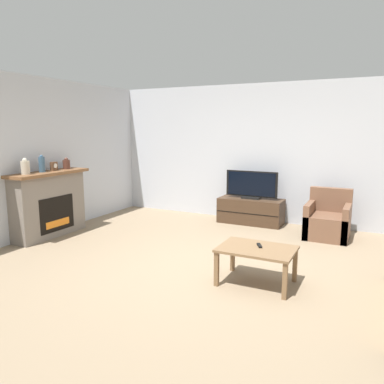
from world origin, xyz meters
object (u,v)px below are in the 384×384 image
at_px(mantel_vase_centre_left, 42,164).
at_px(mantel_clock, 54,166).
at_px(coffee_table, 257,253).
at_px(mantel_vase_left, 25,167).
at_px(tv, 251,186).
at_px(fireplace, 49,203).
at_px(armchair, 328,221).
at_px(tv_stand, 251,211).
at_px(mantel_vase_right, 66,164).
at_px(remote, 259,245).

bearing_deg(mantel_vase_centre_left, mantel_clock, 89.83).
relative_size(mantel_vase_centre_left, coffee_table, 0.33).
relative_size(mantel_vase_left, mantel_vase_centre_left, 0.90).
bearing_deg(tv, mantel_clock, -141.55).
bearing_deg(mantel_clock, tv, 38.45).
relative_size(fireplace, armchair, 1.78).
xyz_separation_m(mantel_vase_centre_left, tv_stand, (2.82, 2.50, -1.01)).
xyz_separation_m(mantel_clock, armchair, (4.29, 1.91, -0.92)).
relative_size(tv_stand, tv, 1.21).
relative_size(mantel_vase_left, tv_stand, 0.21).
relative_size(fireplace, tv_stand, 1.18).
bearing_deg(fireplace, armchair, 25.51).
bearing_deg(mantel_vase_right, mantel_vase_centre_left, -90.00).
xyz_separation_m(mantel_vase_right, remote, (3.78, -0.75, -0.76)).
xyz_separation_m(mantel_vase_centre_left, tv, (2.82, 2.49, -0.52)).
relative_size(mantel_vase_left, coffee_table, 0.30).
bearing_deg(remote, armchair, 50.27).
height_order(mantel_clock, remote, mantel_clock).
bearing_deg(coffee_table, tv, 109.00).
bearing_deg(mantel_vase_right, fireplace, -92.21).
bearing_deg(fireplace, tv, 40.04).
bearing_deg(armchair, tv, 167.32).
bearing_deg(mantel_vase_right, mantel_clock, -89.85).
bearing_deg(mantel_vase_left, coffee_table, 0.90).
xyz_separation_m(mantel_vase_centre_left, remote, (3.78, -0.20, -0.80)).
height_order(mantel_vase_left, tv_stand, mantel_vase_left).
distance_m(mantel_vase_centre_left, armchair, 4.90).
xyz_separation_m(mantel_vase_centre_left, armchair, (4.29, 2.16, -0.98)).
height_order(fireplace, mantel_clock, mantel_clock).
xyz_separation_m(tv, armchair, (1.47, -0.33, -0.47)).
bearing_deg(armchair, mantel_vase_centre_left, -153.23).
distance_m(fireplace, mantel_vase_centre_left, 0.70).
xyz_separation_m(mantel_vase_left, mantel_vase_centre_left, (0.00, 0.33, 0.02)).
relative_size(mantel_clock, coffee_table, 0.17).
bearing_deg(mantel_vase_centre_left, armchair, 26.77).
xyz_separation_m(fireplace, mantel_vase_left, (0.02, -0.44, 0.67)).
height_order(fireplace, armchair, fireplace).
xyz_separation_m(armchair, coffee_table, (-0.52, -2.43, 0.11)).
xyz_separation_m(mantel_vase_left, tv, (2.82, 2.82, -0.50)).
relative_size(mantel_vase_left, tv, 0.26).
bearing_deg(tv_stand, tv, -90.00).
height_order(tv, remote, tv).
relative_size(mantel_vase_centre_left, mantel_vase_right, 1.40).
bearing_deg(coffee_table, mantel_vase_right, 167.82).
xyz_separation_m(mantel_vase_right, armchair, (4.29, 1.62, -0.94)).
xyz_separation_m(fireplace, mantel_vase_centre_left, (0.02, -0.11, 0.69)).
relative_size(mantel_vase_centre_left, tv, 0.28).
bearing_deg(armchair, fireplace, -154.49).
bearing_deg(mantel_vase_left, tv, 45.00).
height_order(mantel_vase_centre_left, armchair, mantel_vase_centre_left).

